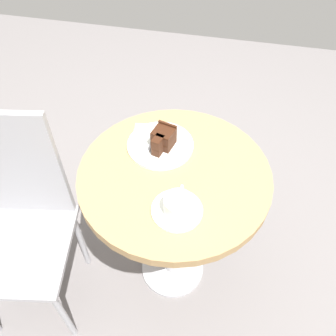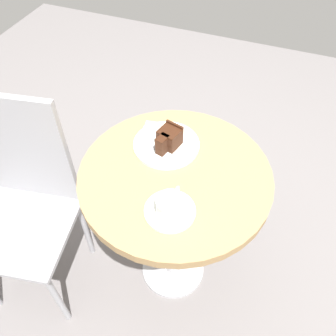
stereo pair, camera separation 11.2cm
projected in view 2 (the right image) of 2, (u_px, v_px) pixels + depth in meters
ground_plane at (173, 269)px, 1.70m from camera, size 4.40×4.40×0.01m
cafe_table at (175, 196)px, 1.26m from camera, size 0.64×0.64×0.71m
saucer at (170, 211)px, 1.06m from camera, size 0.16×0.16×0.01m
coffee_cup at (171, 205)px, 1.03m from camera, size 0.12×0.09×0.06m
teaspoon at (185, 208)px, 1.06m from camera, size 0.06×0.08×0.00m
cake_plate at (166, 144)px, 1.24m from camera, size 0.23×0.23×0.01m
cake_slice at (169, 138)px, 1.20m from camera, size 0.11×0.08×0.07m
fork at (162, 134)px, 1.26m from camera, size 0.15×0.02×0.00m
napkin at (161, 138)px, 1.27m from camera, size 0.19×0.17×0.00m
cafe_chair at (23, 192)px, 1.33m from camera, size 0.44×0.44×0.92m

